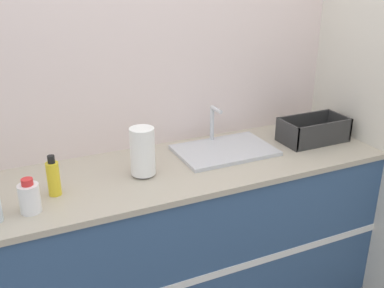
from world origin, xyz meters
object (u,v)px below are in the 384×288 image
(dish_rack, at_px, (313,133))
(bottle_white_spray, at_px, (29,197))
(sink, at_px, (224,149))
(bottle_yellow, at_px, (53,178))
(paper_towel_roll, at_px, (143,152))

(dish_rack, relative_size, bottle_white_spray, 2.52)
(sink, height_order, bottle_yellow, sink)
(bottle_white_spray, height_order, bottle_yellow, bottle_yellow)
(bottle_yellow, bearing_deg, bottle_white_spray, -136.01)
(sink, height_order, paper_towel_roll, paper_towel_roll)
(sink, distance_m, paper_towel_roll, 0.51)
(dish_rack, xyz_separation_m, bottle_yellow, (-1.45, -0.04, 0.03))
(dish_rack, bearing_deg, bottle_white_spray, -174.46)
(bottle_yellow, bearing_deg, paper_towel_roll, 2.91)
(sink, xyz_separation_m, dish_rack, (0.54, -0.07, 0.03))
(dish_rack, height_order, bottle_white_spray, bottle_white_spray)
(sink, relative_size, paper_towel_roll, 2.14)
(paper_towel_roll, bearing_deg, dish_rack, 1.13)
(paper_towel_roll, height_order, bottle_yellow, paper_towel_roll)
(paper_towel_roll, xyz_separation_m, bottle_white_spray, (-0.53, -0.13, -0.06))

